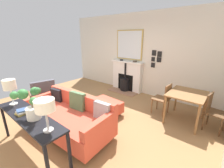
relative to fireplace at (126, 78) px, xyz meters
The scene contains 18 objects.
ground_plane 2.36m from the fireplace, ahead, with size 4.98×6.02×0.01m, color olive.
wall_left 0.96m from the fireplace, 128.29° to the left, with size 0.12×6.02×2.78m, color beige.
fireplace is the anchor object (origin of this frame).
mirror_over_mantel 1.22m from the fireplace, behind, with size 0.04×1.07×1.04m.
mantel_bowl_near 0.71m from the fireplace, 94.41° to the right, with size 0.13×0.13×0.04m.
mantel_bowl_far 0.74m from the fireplace, 93.62° to the left, with size 0.15×0.15×0.04m.
sofa 3.00m from the fireplace, 10.04° to the left, with size 1.05×2.05×0.85m.
ottoman 2.03m from the fireplace, 18.31° to the left, with size 0.64×0.84×0.38m.
armchair_accent 2.94m from the fireplace, 19.35° to the right, with size 0.78×0.72×0.88m.
console_table 3.77m from the fireplace, ahead, with size 0.40×1.79×0.73m.
table_lamp_near_end 3.78m from the fireplace, ahead, with size 0.23×0.23×0.50m.
table_lamp_far_end 3.96m from the fireplace, 17.75° to the left, with size 0.27×0.27×0.48m.
potted_plant 3.81m from the fireplace, 10.18° to the left, with size 0.45×0.48×0.53m.
book_stack 3.76m from the fireplace, ahead, with size 0.29×0.21×0.08m.
dining_table 2.52m from the fireplace, 68.55° to the left, with size 0.93×0.79×0.74m.
dining_chair_near_fireplace 2.03m from the fireplace, 62.97° to the left, with size 0.42×0.42×0.85m.
dining_chair_by_back_wall 3.02m from the fireplace, 72.45° to the left, with size 0.45×0.45×0.83m.
photo_gallery_row 1.35m from the fireplace, 96.82° to the left, with size 0.02×0.33×0.57m.
Camera 1 is at (2.24, 2.76, 2.00)m, focal length 23.63 mm.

